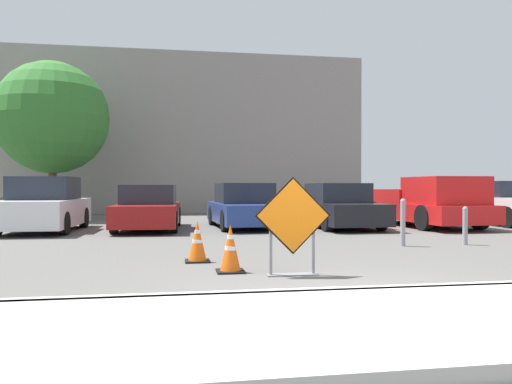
{
  "coord_description": "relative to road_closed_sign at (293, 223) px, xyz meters",
  "views": [
    {
      "loc": [
        -2.07,
        -5.49,
        1.31
      ],
      "look_at": [
        0.68,
        11.16,
        1.13
      ],
      "focal_mm": 35.0,
      "sensor_mm": 36.0,
      "label": 1
    }
  ],
  "objects": [
    {
      "name": "curb_lip",
      "position": [
        0.35,
        -1.62,
        -0.7
      ],
      "size": [
        28.53,
        0.2,
        0.14
      ],
      "color": "beige",
      "rests_on": "ground_plane"
    },
    {
      "name": "building_facade_backdrop",
      "position": [
        -0.97,
        19.89,
        3.19
      ],
      "size": [
        17.62,
        5.0,
        7.93
      ],
      "color": "gray",
      "rests_on": "ground_plane"
    },
    {
      "name": "road_closed_sign",
      "position": [
        0.0,
        0.0,
        0.0
      ],
      "size": [
        1.14,
        0.2,
        1.45
      ],
      "color": "black",
      "rests_on": "ground_plane"
    },
    {
      "name": "sidewalk_strip",
      "position": [
        0.35,
        -2.88,
        -0.7
      ],
      "size": [
        28.53,
        2.52,
        0.14
      ],
      "color": "beige",
      "rests_on": "ground_plane"
    },
    {
      "name": "pickup_truck",
      "position": [
        6.49,
        7.91,
        -0.04
      ],
      "size": [
        2.26,
        5.32,
        1.61
      ],
      "rotation": [
        0.0,
        0.0,
        3.18
      ],
      "color": "red",
      "rests_on": "ground_plane"
    },
    {
      "name": "bollard_second",
      "position": [
        4.74,
        3.16,
        -0.31
      ],
      "size": [
        0.12,
        0.12,
        0.86
      ],
      "color": "gray",
      "rests_on": "ground_plane"
    },
    {
      "name": "parked_car_second",
      "position": [
        -5.46,
        8.27,
        -0.05
      ],
      "size": [
        2.03,
        4.17,
        1.6
      ],
      "rotation": [
        0.0,
        0.0,
        3.11
      ],
      "color": "silver",
      "rests_on": "ground_plane"
    },
    {
      "name": "traffic_cone_second",
      "position": [
        -1.32,
        1.6,
        -0.42
      ],
      "size": [
        0.43,
        0.43,
        0.71
      ],
      "color": "black",
      "rests_on": "ground_plane"
    },
    {
      "name": "bollard_nearest",
      "position": [
        3.25,
        3.16,
        -0.22
      ],
      "size": [
        0.12,
        0.12,
        1.05
      ],
      "color": "gray",
      "rests_on": "ground_plane"
    },
    {
      "name": "traffic_cone_nearest",
      "position": [
        -0.87,
        0.47,
        -0.41
      ],
      "size": [
        0.42,
        0.42,
        0.73
      ],
      "color": "black",
      "rests_on": "ground_plane"
    },
    {
      "name": "ground_plane",
      "position": [
        0.35,
        8.38,
        -0.77
      ],
      "size": [
        96.0,
        96.0,
        0.0
      ],
      "primitive_type": "plane",
      "color": "#565451"
    },
    {
      "name": "parked_car_sixth",
      "position": [
        9.45,
        8.5,
        -0.07
      ],
      "size": [
        1.96,
        4.49,
        1.5
      ],
      "rotation": [
        0.0,
        0.0,
        3.18
      ],
      "color": "white",
      "rests_on": "ground_plane"
    },
    {
      "name": "parked_car_fifth",
      "position": [
        3.49,
        8.25,
        -0.13
      ],
      "size": [
        1.95,
        4.45,
        1.42
      ],
      "rotation": [
        0.0,
        0.0,
        3.16
      ],
      "color": "black",
      "rests_on": "ground_plane"
    },
    {
      "name": "parked_car_third",
      "position": [
        -2.48,
        8.42,
        -0.14
      ],
      "size": [
        1.98,
        4.35,
        1.36
      ],
      "rotation": [
        0.0,
        0.0,
        3.1
      ],
      "color": "maroon",
      "rests_on": "ground_plane"
    },
    {
      "name": "street_tree_behind_lot",
      "position": [
        -6.56,
        14.1,
        3.31
      ],
      "size": [
        4.51,
        4.51,
        6.34
      ],
      "color": "#513823",
      "rests_on": "ground_plane"
    },
    {
      "name": "parked_car_fourth",
      "position": [
        0.5,
        8.64,
        -0.12
      ],
      "size": [
        2.11,
        4.3,
        1.42
      ],
      "rotation": [
        0.0,
        0.0,
        3.21
      ],
      "color": "navy",
      "rests_on": "ground_plane"
    }
  ]
}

